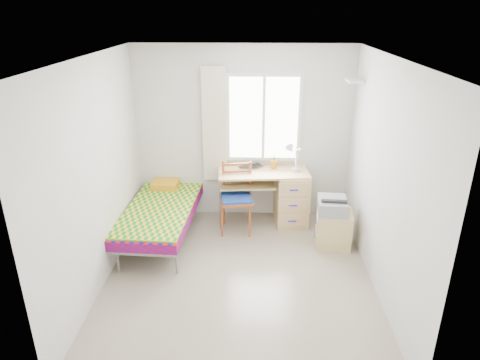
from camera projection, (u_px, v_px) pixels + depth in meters
The scene contains 17 objects.
floor at pixel (239, 276), 5.24m from camera, with size 3.50×3.50×0.00m, color #BCAD93.
ceiling at pixel (239, 57), 4.26m from camera, with size 3.50×3.50×0.00m, color white.
wall_back at pixel (243, 134), 6.37m from camera, with size 3.20×3.20×0.00m, color silver.
wall_left at pixel (97, 176), 4.80m from camera, with size 3.50×3.50×0.00m, color silver.
wall_right at pixel (384, 180), 4.70m from camera, with size 3.50×3.50×0.00m, color silver.
window at pixel (264, 118), 6.24m from camera, with size 1.10×0.04×1.30m.
curtain at pixel (214, 125), 6.26m from camera, with size 0.35×0.05×1.70m, color #F0E0C6.
floating_shelf at pixel (355, 81), 5.67m from camera, with size 0.20×0.32×0.03m, color white.
bed at pixel (161, 210), 6.03m from camera, with size 1.01×2.00×0.84m.
desk at pixel (287, 195), 6.40m from camera, with size 1.36×0.71×0.82m.
chair at pixel (237, 193), 6.16m from camera, with size 0.50×0.50×1.02m.
cabinet at pixel (333, 229), 5.83m from camera, with size 0.52×0.47×0.51m.
printer at pixel (332, 205), 5.71m from camera, with size 0.41×0.47×0.19m.
laptop at pixel (252, 168), 6.36m from camera, with size 0.36×0.23×0.03m, color black.
pen_cup at pixel (274, 164), 6.37m from camera, with size 0.09×0.09×0.11m, color orange.
task_lamp at pixel (293, 155), 6.07m from camera, with size 0.24×0.34×0.46m.
book at pixel (250, 186), 6.36m from camera, with size 0.19×0.26×0.02m, color gray.
Camera 1 is at (0.16, -4.40, 3.08)m, focal length 32.00 mm.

